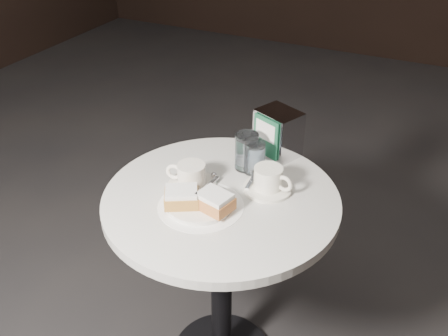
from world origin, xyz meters
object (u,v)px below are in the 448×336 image
cafe_table (221,247)px  napkin_dispenser (278,133)px  coffee_cup_right (269,181)px  coffee_cup_left (191,177)px  water_glass_right (255,158)px  beignet_plate (199,201)px  water_glass_left (247,152)px

cafe_table → napkin_dispenser: napkin_dispenser is taller
cafe_table → coffee_cup_right: size_ratio=4.40×
coffee_cup_left → water_glass_right: size_ratio=1.65×
beignet_plate → coffee_cup_left: coffee_cup_left is taller
cafe_table → coffee_cup_left: coffee_cup_left is taller
beignet_plate → coffee_cup_left: size_ratio=1.31×
beignet_plate → water_glass_left: water_glass_left is taller
cafe_table → beignet_plate: beignet_plate is taller
beignet_plate → coffee_cup_left: (-0.07, 0.09, 0.01)m
coffee_cup_right → water_glass_right: water_glass_right is taller
beignet_plate → coffee_cup_right: bearing=49.9°
coffee_cup_left → coffee_cup_right: 0.23m
cafe_table → napkin_dispenser: (0.06, 0.30, 0.28)m
beignet_plate → water_glass_left: bearing=82.2°
coffee_cup_right → water_glass_right: bearing=145.8°
cafe_table → water_glass_left: water_glass_left is taller
beignet_plate → coffee_cup_left: bearing=129.6°
cafe_table → coffee_cup_right: 0.27m
beignet_plate → water_glass_right: size_ratio=2.15×
cafe_table → water_glass_right: water_glass_right is taller
coffee_cup_left → water_glass_left: size_ratio=1.43×
coffee_cup_left → napkin_dispenser: bearing=48.7°
water_glass_right → napkin_dispenser: (0.02, 0.13, 0.03)m
cafe_table → beignet_plate: size_ratio=3.33×
water_glass_left → napkin_dispenser: size_ratio=0.73×
water_glass_left → water_glass_right: (0.03, -0.01, -0.01)m
coffee_cup_right → water_glass_right: 0.11m
coffee_cup_left → water_glass_right: 0.21m
coffee_cup_right → water_glass_right: (-0.08, 0.07, 0.02)m
coffee_cup_right → napkin_dispenser: 0.22m
napkin_dispenser → water_glass_left: bearing=-90.9°
cafe_table → coffee_cup_left: size_ratio=4.35×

